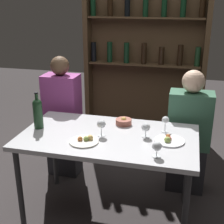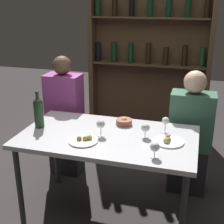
{
  "view_description": "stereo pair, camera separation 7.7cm",
  "coord_description": "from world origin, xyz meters",
  "px_view_note": "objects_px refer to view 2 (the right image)",
  "views": [
    {
      "loc": [
        0.57,
        -2.14,
        1.76
      ],
      "look_at": [
        0.0,
        0.12,
        0.89
      ],
      "focal_mm": 50.0,
      "sensor_mm": 36.0,
      "label": 1
    },
    {
      "loc": [
        0.64,
        -2.12,
        1.76
      ],
      "look_at": [
        0.0,
        0.12,
        0.89
      ],
      "focal_mm": 50.0,
      "sensor_mm": 36.0,
      "label": 2
    }
  ],
  "objects_px": {
    "wine_glass_0": "(165,122)",
    "seated_person_right": "(190,137)",
    "seated_person_left": "(65,120)",
    "wine_glass_1": "(101,125)",
    "food_plate_1": "(168,141)",
    "snack_bowl": "(124,122)",
    "wine_glass_2": "(155,147)",
    "food_plate_0": "(84,140)",
    "wine_glass_3": "(145,128)",
    "wine_bottle": "(38,111)"
  },
  "relations": [
    {
      "from": "wine_glass_2",
      "to": "wine_glass_3",
      "type": "distance_m",
      "value": 0.32
    },
    {
      "from": "wine_glass_0",
      "to": "wine_glass_3",
      "type": "xyz_separation_m",
      "value": [
        -0.14,
        -0.14,
        -0.02
      ]
    },
    {
      "from": "food_plate_0",
      "to": "seated_person_right",
      "type": "height_order",
      "value": "seated_person_right"
    },
    {
      "from": "wine_glass_3",
      "to": "seated_person_right",
      "type": "xyz_separation_m",
      "value": [
        0.33,
        0.53,
        -0.27
      ]
    },
    {
      "from": "wine_glass_2",
      "to": "food_plate_1",
      "type": "bearing_deg",
      "value": 75.93
    },
    {
      "from": "food_plate_1",
      "to": "seated_person_right",
      "type": "distance_m",
      "value": 0.62
    },
    {
      "from": "wine_glass_3",
      "to": "snack_bowl",
      "type": "relative_size",
      "value": 0.84
    },
    {
      "from": "wine_glass_1",
      "to": "wine_glass_3",
      "type": "xyz_separation_m",
      "value": [
        0.33,
        0.06,
        -0.02
      ]
    },
    {
      "from": "wine_glass_3",
      "to": "seated_person_right",
      "type": "relative_size",
      "value": 0.1
    },
    {
      "from": "wine_glass_2",
      "to": "seated_person_right",
      "type": "relative_size",
      "value": 0.1
    },
    {
      "from": "wine_bottle",
      "to": "food_plate_1",
      "type": "bearing_deg",
      "value": 0.28
    },
    {
      "from": "food_plate_0",
      "to": "seated_person_right",
      "type": "distance_m",
      "value": 1.07
    },
    {
      "from": "wine_glass_1",
      "to": "seated_person_left",
      "type": "distance_m",
      "value": 0.86
    },
    {
      "from": "wine_glass_0",
      "to": "food_plate_0",
      "type": "relative_size",
      "value": 0.59
    },
    {
      "from": "wine_glass_1",
      "to": "food_plate_0",
      "type": "distance_m",
      "value": 0.18
    },
    {
      "from": "wine_glass_1",
      "to": "snack_bowl",
      "type": "bearing_deg",
      "value": 65.93
    },
    {
      "from": "food_plate_1",
      "to": "snack_bowl",
      "type": "bearing_deg",
      "value": 149.01
    },
    {
      "from": "seated_person_left",
      "to": "seated_person_right",
      "type": "distance_m",
      "value": 1.24
    },
    {
      "from": "seated_person_right",
      "to": "food_plate_0",
      "type": "bearing_deg",
      "value": -135.86
    },
    {
      "from": "food_plate_1",
      "to": "snack_bowl",
      "type": "height_order",
      "value": "snack_bowl"
    },
    {
      "from": "wine_glass_2",
      "to": "food_plate_0",
      "type": "relative_size",
      "value": 0.51
    },
    {
      "from": "wine_glass_3",
      "to": "seated_person_left",
      "type": "distance_m",
      "value": 1.08
    },
    {
      "from": "food_plate_0",
      "to": "seated_person_left",
      "type": "xyz_separation_m",
      "value": [
        -0.49,
        0.73,
        -0.17
      ]
    },
    {
      "from": "wine_glass_0",
      "to": "food_plate_0",
      "type": "xyz_separation_m",
      "value": [
        -0.56,
        -0.34,
        -0.08
      ]
    },
    {
      "from": "seated_person_left",
      "to": "snack_bowl",
      "type": "bearing_deg",
      "value": -25.11
    },
    {
      "from": "wine_glass_1",
      "to": "food_plate_1",
      "type": "relative_size",
      "value": 0.58
    },
    {
      "from": "wine_glass_1",
      "to": "snack_bowl",
      "type": "relative_size",
      "value": 0.97
    },
    {
      "from": "wine_glass_0",
      "to": "wine_glass_2",
      "type": "xyz_separation_m",
      "value": [
        -0.02,
        -0.43,
        -0.02
      ]
    },
    {
      "from": "food_plate_0",
      "to": "food_plate_1",
      "type": "bearing_deg",
      "value": 15.19
    },
    {
      "from": "seated_person_right",
      "to": "food_plate_1",
      "type": "bearing_deg",
      "value": -104.37
    },
    {
      "from": "wine_glass_1",
      "to": "food_plate_1",
      "type": "height_order",
      "value": "wine_glass_1"
    },
    {
      "from": "food_plate_1",
      "to": "snack_bowl",
      "type": "xyz_separation_m",
      "value": [
        -0.4,
        0.24,
        0.02
      ]
    },
    {
      "from": "wine_bottle",
      "to": "seated_person_right",
      "type": "height_order",
      "value": "seated_person_right"
    },
    {
      "from": "wine_glass_3",
      "to": "snack_bowl",
      "type": "bearing_deg",
      "value": 136.99
    },
    {
      "from": "wine_glass_0",
      "to": "food_plate_1",
      "type": "relative_size",
      "value": 0.57
    },
    {
      "from": "wine_bottle",
      "to": "seated_person_left",
      "type": "relative_size",
      "value": 0.25
    },
    {
      "from": "wine_glass_2",
      "to": "snack_bowl",
      "type": "height_order",
      "value": "wine_glass_2"
    },
    {
      "from": "wine_bottle",
      "to": "food_plate_0",
      "type": "distance_m",
      "value": 0.49
    },
    {
      "from": "wine_bottle",
      "to": "seated_person_left",
      "type": "xyz_separation_m",
      "value": [
        -0.03,
        0.57,
        -0.3
      ]
    },
    {
      "from": "wine_bottle",
      "to": "wine_glass_1",
      "type": "relative_size",
      "value": 2.32
    },
    {
      "from": "food_plate_0",
      "to": "snack_bowl",
      "type": "height_order",
      "value": "snack_bowl"
    },
    {
      "from": "wine_bottle",
      "to": "wine_glass_3",
      "type": "bearing_deg",
      "value": 2.83
    },
    {
      "from": "wine_glass_3",
      "to": "seated_person_left",
      "type": "height_order",
      "value": "seated_person_left"
    },
    {
      "from": "wine_glass_1",
      "to": "food_plate_1",
      "type": "xyz_separation_m",
      "value": [
        0.52,
        0.03,
        -0.08
      ]
    },
    {
      "from": "wine_bottle",
      "to": "wine_glass_1",
      "type": "distance_m",
      "value": 0.54
    },
    {
      "from": "snack_bowl",
      "to": "seated_person_left",
      "type": "distance_m",
      "value": 0.79
    },
    {
      "from": "wine_glass_0",
      "to": "seated_person_right",
      "type": "distance_m",
      "value": 0.52
    },
    {
      "from": "wine_glass_2",
      "to": "food_plate_0",
      "type": "distance_m",
      "value": 0.55
    },
    {
      "from": "wine_bottle",
      "to": "snack_bowl",
      "type": "distance_m",
      "value": 0.71
    },
    {
      "from": "wine_glass_2",
      "to": "seated_person_left",
      "type": "distance_m",
      "value": 1.34
    }
  ]
}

